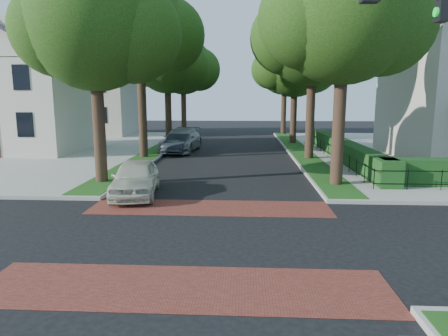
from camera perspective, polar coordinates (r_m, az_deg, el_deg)
The scene contains 20 objects.
ground at distance 12.05m, azimuth -3.32°, elevation -9.83°, with size 120.00×120.00×0.00m, color black.
crosswalk_far at distance 15.08m, azimuth -1.99°, elevation -5.69°, with size 9.00×2.20×0.01m, color maroon.
crosswalk_near at distance 9.13m, azimuth -5.61°, elevation -16.62°, with size 9.00×2.20×0.01m, color maroon.
grass_strip_ne at distance 30.89m, azimuth 10.65°, elevation 2.57°, with size 1.60×29.80×0.02m, color #1B4714.
grass_strip_nw at distance 31.34m, azimuth -9.35°, elevation 2.71°, with size 1.60×29.80×0.02m, color #1B4714.
tree_right_near at distance 19.32m, azimuth 16.95°, elevation 20.17°, with size 7.75×6.67×10.66m.
tree_right_mid at distance 27.14m, azimuth 12.79°, elevation 18.07°, with size 8.25×7.09×11.22m.
tree_right_far at distance 35.86m, azimuth 10.23°, elevation 14.40°, with size 7.25×6.23×9.74m.
tree_right_back at distance 44.81m, azimuth 8.79°, elevation 14.00°, with size 7.50×6.45×10.20m.
tree_left_near at distance 19.91m, azimuth -17.60°, elevation 18.77°, with size 7.50×6.45×10.20m.
tree_left_mid at distance 27.66m, azimuth -11.62°, elevation 18.70°, with size 8.00×6.88×11.48m.
tree_left_far at distance 36.23m, azimuth -7.91°, elevation 14.76°, with size 7.00×6.02×9.86m.
tree_left_back at distance 45.12m, azimuth -5.69°, elevation 14.23°, with size 7.75×6.66×10.44m.
hedge_main_road at distance 27.24m, azimuth 16.62°, elevation 2.58°, with size 1.00×18.00×1.20m, color #183A14.
fence_main_road at distance 27.08m, azimuth 14.96°, elevation 2.30°, with size 0.06×18.00×0.90m, color black, non-canonical shape.
house_left_near at distance 33.74m, azimuth -27.32°, elevation 10.57°, with size 10.00×9.00×10.14m.
house_left_far at distance 46.40m, azimuth -18.53°, elevation 10.72°, with size 10.00×9.00×10.14m.
parked_car_front at distance 17.23m, azimuth -12.54°, elevation -1.37°, with size 1.78×4.44×1.51m, color beige.
parked_car_middle at distance 29.74m, azimuth -6.48°, elevation 3.47°, with size 1.52×4.35×1.43m, color #1E252D.
parked_car_rear at distance 30.83m, azimuth -6.14°, elevation 3.98°, with size 2.41×5.92×1.72m, color gray.
Camera 1 is at (1.28, -11.26, 4.10)m, focal length 32.00 mm.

